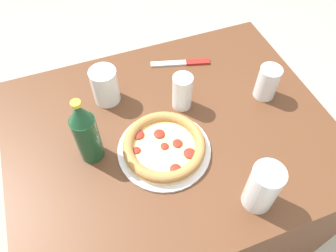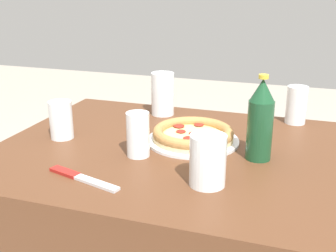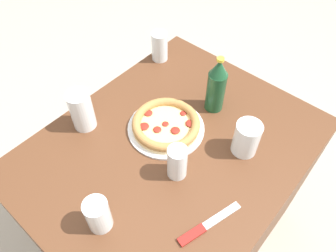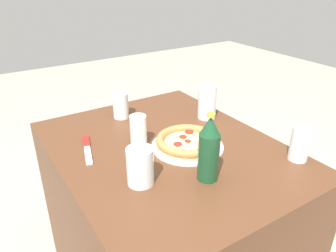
# 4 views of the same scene
# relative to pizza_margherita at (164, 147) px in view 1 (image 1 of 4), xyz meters

# --- Properties ---
(ground_plane) EXTENTS (8.00, 8.00, 0.00)m
(ground_plane) POSITION_rel_pizza_margherita_xyz_m (0.04, 0.06, -0.75)
(ground_plane) COLOR #A89E8E
(table) EXTENTS (0.96, 0.77, 0.73)m
(table) POSITION_rel_pizza_margherita_xyz_m (0.04, 0.06, -0.39)
(table) COLOR #56331E
(table) RESTS_ON ground_plane
(pizza_margherita) EXTENTS (0.26, 0.26, 0.04)m
(pizza_margherita) POSITION_rel_pizza_margherita_xyz_m (0.00, 0.00, 0.00)
(pizza_margherita) COLOR silver
(pizza_margherita) RESTS_ON table
(glass_orange_juice) EXTENTS (0.08, 0.08, 0.12)m
(glass_orange_juice) POSITION_rel_pizza_margherita_xyz_m (-0.10, 0.25, 0.04)
(glass_orange_juice) COLOR white
(glass_orange_juice) RESTS_ON table
(glass_red_wine) EXTENTS (0.08, 0.08, 0.15)m
(glass_red_wine) POSITION_rel_pizza_margherita_xyz_m (0.17, -0.22, 0.05)
(glass_red_wine) COLOR white
(glass_red_wine) RESTS_ON table
(glass_water) EXTENTS (0.07, 0.07, 0.11)m
(glass_water) POSITION_rel_pizza_margherita_xyz_m (0.37, 0.09, 0.03)
(glass_water) COLOR white
(glass_water) RESTS_ON table
(glass_lemonade) EXTENTS (0.06, 0.06, 0.12)m
(glass_lemonade) POSITION_rel_pizza_margherita_xyz_m (0.11, 0.14, 0.03)
(glass_lemonade) COLOR white
(glass_lemonade) RESTS_ON table
(beer_bottle) EXTENTS (0.07, 0.07, 0.22)m
(beer_bottle) POSITION_rel_pizza_margherita_xyz_m (-0.19, 0.06, 0.08)
(beer_bottle) COLOR #194728
(beer_bottle) RESTS_ON table
(knife) EXTENTS (0.20, 0.08, 0.01)m
(knife) POSITION_rel_pizza_margherita_xyz_m (0.19, 0.32, -0.02)
(knife) COLOR maroon
(knife) RESTS_ON table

